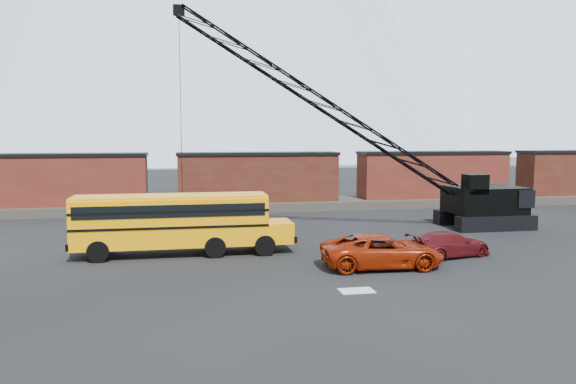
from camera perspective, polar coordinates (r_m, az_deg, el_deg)
The scene contains 10 objects.
ground at distance 26.98m, azimuth 3.35°, elevation -7.77°, with size 160.00×160.00×0.00m, color black.
gravel_berm at distance 48.23m, azimuth -3.05°, elevation -1.32°, with size 120.00×5.00×0.70m, color #4A453D.
boxcar_west_near at distance 48.51m, azimuth -22.14°, elevation 1.17°, with size 13.70×3.10×4.17m.
boxcar_mid at distance 47.99m, azimuth -3.06°, elevation 1.54°, with size 13.70×3.10×4.17m.
boxcar_east_near at distance 52.59m, azimuth 14.49°, elevation 1.74°, with size 13.70×3.10×4.17m.
snow_patch at distance 23.39m, azimuth 6.98°, elevation -9.92°, with size 1.40×0.90×0.02m, color silver.
school_bus at distance 30.25m, azimuth -11.08°, elevation -2.93°, with size 11.65×2.65×3.19m.
red_pickup at distance 27.36m, azimuth 9.54°, elevation -5.92°, with size 2.69×5.82×1.62m, color #951F07.
maroon_suv at distance 30.55m, azimuth 16.06°, elevation -5.12°, with size 1.85×4.56×1.32m, color #510E13.
crawler_crane at distance 36.99m, azimuth 6.40°, elevation 7.14°, with size 23.71×4.20×14.31m.
Camera 1 is at (-6.44, -25.42, 6.34)m, focal length 35.00 mm.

